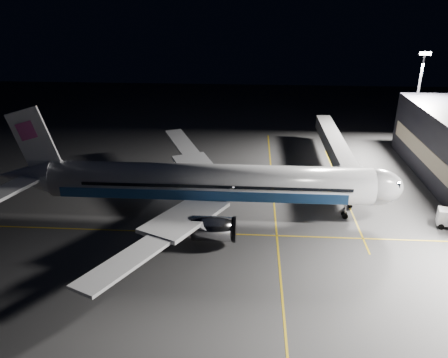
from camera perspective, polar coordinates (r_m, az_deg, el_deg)
ground at (r=68.00m, az=-1.78°, el=-4.53°), size 200.00×200.00×0.00m
guide_line_main at (r=67.85m, az=6.69°, el=-4.75°), size 0.25×80.00×0.01m
guide_line_cross at (r=62.80m, az=-2.30°, el=-7.10°), size 70.00×0.25×0.01m
guide_line_side at (r=78.34m, az=15.18°, el=-1.42°), size 0.25×40.00×0.01m
airliner at (r=65.83m, az=-2.77°, el=-0.53°), size 61.48×54.22×16.64m
jet_bridge at (r=83.97m, az=14.54°, el=3.73°), size 3.60×34.40×6.30m
floodlight_mast_north at (r=99.72m, az=23.99°, el=10.23°), size 2.40×0.68×20.70m
baggage_tug at (r=79.26m, az=-6.75°, el=0.27°), size 2.92×2.51×1.88m
safety_cone_a at (r=71.31m, az=-0.72°, el=-2.80°), size 0.45×0.45×0.67m
safety_cone_b at (r=75.74m, az=-4.82°, el=-1.30°), size 0.35×0.35×0.53m
safety_cone_c at (r=81.01m, az=-4.61°, el=0.48°), size 0.45×0.45×0.67m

